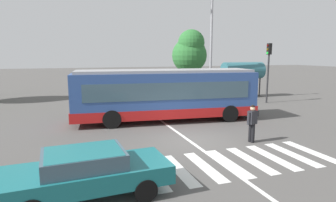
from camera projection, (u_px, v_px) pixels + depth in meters
ground_plane at (192, 140)px, 13.41m from camera, size 160.00×160.00×0.00m
city_transit_bus at (166, 94)px, 17.11m from camera, size 11.10×3.70×3.06m
pedestrian_crossing_street at (252, 121)px, 12.91m from camera, size 0.56×0.37×1.72m
foreground_sedan at (87, 171)px, 7.90m from camera, size 4.60×2.07×1.35m
parked_car_charcoal at (104, 91)px, 25.23m from camera, size 1.91×4.52×1.35m
parked_car_white at (134, 90)px, 26.24m from camera, size 1.91×4.52×1.35m
parked_car_champagne at (161, 89)px, 27.12m from camera, size 1.88×4.51×1.35m
traffic_light_far_corner at (268, 63)px, 23.31m from camera, size 0.33×0.32×4.84m
bus_stop_shelter at (243, 71)px, 26.65m from camera, size 3.99×1.54×3.25m
twin_arm_street_lamp at (211, 36)px, 24.20m from camera, size 3.80×0.32×8.98m
background_tree_right at (190, 52)px, 31.17m from camera, size 3.80×3.80×6.61m
crosswalk_painted_stripes at (240, 161)px, 10.68m from camera, size 7.21×2.89×0.01m
lane_center_line at (174, 130)px, 15.22m from camera, size 0.16×24.00×0.01m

